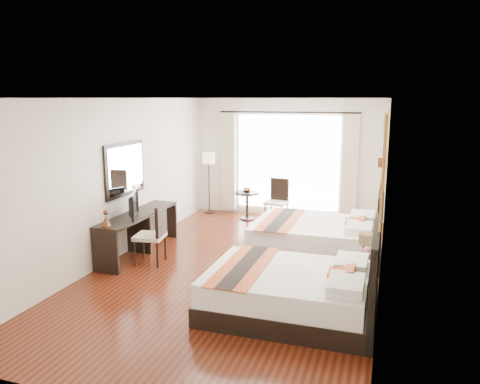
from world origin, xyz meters
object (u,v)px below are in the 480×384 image
(bed_near, at_px, (295,290))
(bed_far, at_px, (320,237))
(nightstand, at_px, (363,274))
(floor_lamp, at_px, (209,162))
(vase, at_px, (366,256))
(side_table, at_px, (247,206))
(desk_chair, at_px, (151,246))
(table_lamp, at_px, (366,241))
(window_chair, at_px, (277,209))
(console_desk, at_px, (139,233))
(fruit_bowl, at_px, (247,191))
(television, at_px, (130,204))

(bed_near, distance_m, bed_far, 2.49)
(nightstand, bearing_deg, floor_lamp, 136.55)
(vase, xyz_separation_m, side_table, (-2.88, 3.57, -0.24))
(desk_chair, bearing_deg, table_lamp, 172.36)
(table_lamp, bearing_deg, bed_near, -125.27)
(bed_far, xyz_separation_m, side_table, (-1.99, 2.01, -0.01))
(floor_lamp, xyz_separation_m, window_chair, (1.80, -0.38, -0.96))
(bed_near, height_order, console_desk, bed_near)
(bed_near, relative_size, window_chair, 2.19)
(fruit_bowl, bearing_deg, bed_near, -65.63)
(vase, distance_m, fruit_bowl, 4.61)
(desk_chair, relative_size, side_table, 1.59)
(bed_near, height_order, desk_chair, bed_near)
(side_table, bearing_deg, nightstand, -50.13)
(bed_near, height_order, television, bed_near)
(table_lamp, relative_size, side_table, 0.52)
(table_lamp, height_order, vase, table_lamp)
(fruit_bowl, xyz_separation_m, window_chair, (0.74, -0.09, -0.37))
(television, relative_size, desk_chair, 0.75)
(vase, bearing_deg, table_lamp, 96.60)
(vase, height_order, floor_lamp, floor_lamp)
(vase, height_order, window_chair, window_chair)
(nightstand, height_order, vase, vase)
(console_desk, height_order, desk_chair, desk_chair)
(bed_far, bearing_deg, console_desk, -163.52)
(console_desk, xyz_separation_m, desk_chair, (0.48, -0.42, -0.06))
(bed_far, relative_size, floor_lamp, 1.51)
(console_desk, bearing_deg, nightstand, -6.50)
(bed_far, xyz_separation_m, console_desk, (-3.16, -0.94, 0.05))
(fruit_bowl, bearing_deg, table_lamp, -49.49)
(window_chair, bearing_deg, nightstand, 39.54)
(vase, xyz_separation_m, window_chair, (-2.15, 3.50, -0.26))
(side_table, bearing_deg, vase, -51.12)
(vase, xyz_separation_m, console_desk, (-4.05, 0.62, -0.19))
(nightstand, xyz_separation_m, fruit_bowl, (-2.86, 3.42, 0.44))
(nightstand, bearing_deg, bed_far, 121.45)
(bed_far, height_order, television, bed_far)
(floor_lamp, height_order, side_table, floor_lamp)
(side_table, bearing_deg, table_lamp, -49.49)
(fruit_bowl, bearing_deg, bed_far, -45.30)
(console_desk, relative_size, television, 2.84)
(floor_lamp, bearing_deg, nightstand, -43.45)
(bed_near, xyz_separation_m, side_table, (-2.03, 4.50, 0.01))
(console_desk, bearing_deg, bed_far, 16.48)
(bed_near, distance_m, fruit_bowl, 4.97)
(nightstand, bearing_deg, window_chair, 122.42)
(bed_near, distance_m, floor_lamp, 5.80)
(desk_chair, height_order, window_chair, desk_chair)
(desk_chair, distance_m, window_chair, 3.59)
(bed_near, bearing_deg, vase, 47.62)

